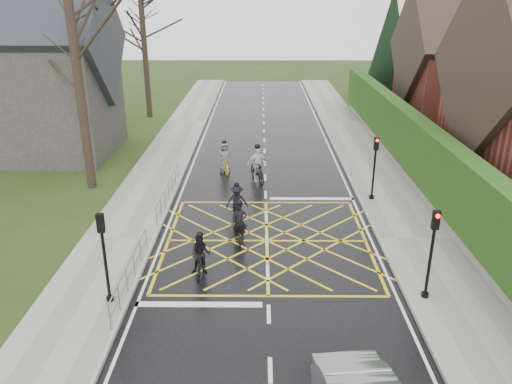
{
  "coord_description": "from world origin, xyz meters",
  "views": [
    {
      "loc": [
        -0.29,
        -18.09,
        9.31
      ],
      "look_at": [
        -0.46,
        2.11,
        1.3
      ],
      "focal_mm": 35.0,
      "sensor_mm": 36.0,
      "label": 1
    }
  ],
  "objects_px": {
    "cyclist_back": "(201,259)",
    "cyclist_lead": "(225,161)",
    "cyclist_front": "(257,168)",
    "cyclist_rear": "(240,228)",
    "cyclist_mid": "(237,205)"
  },
  "relations": [
    {
      "from": "cyclist_back",
      "to": "cyclist_front",
      "type": "distance_m",
      "value": 9.67
    },
    {
      "from": "cyclist_back",
      "to": "cyclist_lead",
      "type": "height_order",
      "value": "cyclist_lead"
    },
    {
      "from": "cyclist_rear",
      "to": "cyclist_front",
      "type": "bearing_deg",
      "value": 80.47
    },
    {
      "from": "cyclist_back",
      "to": "cyclist_mid",
      "type": "bearing_deg",
      "value": 78.83
    },
    {
      "from": "cyclist_lead",
      "to": "cyclist_back",
      "type": "bearing_deg",
      "value": -105.95
    },
    {
      "from": "cyclist_rear",
      "to": "cyclist_back",
      "type": "distance_m",
      "value": 2.92
    },
    {
      "from": "cyclist_rear",
      "to": "cyclist_front",
      "type": "relative_size",
      "value": 0.85
    },
    {
      "from": "cyclist_mid",
      "to": "cyclist_front",
      "type": "xyz_separation_m",
      "value": [
        0.89,
        4.65,
        0.15
      ]
    },
    {
      "from": "cyclist_rear",
      "to": "cyclist_mid",
      "type": "bearing_deg",
      "value": 91.65
    },
    {
      "from": "cyclist_back",
      "to": "cyclist_lead",
      "type": "distance_m",
      "value": 11.06
    },
    {
      "from": "cyclist_back",
      "to": "cyclist_mid",
      "type": "distance_m",
      "value": 4.93
    },
    {
      "from": "cyclist_rear",
      "to": "cyclist_lead",
      "type": "bearing_deg",
      "value": 93.99
    },
    {
      "from": "cyclist_mid",
      "to": "cyclist_lead",
      "type": "relative_size",
      "value": 0.91
    },
    {
      "from": "cyclist_back",
      "to": "cyclist_mid",
      "type": "xyz_separation_m",
      "value": [
        1.06,
        4.82,
        -0.01
      ]
    },
    {
      "from": "cyclist_front",
      "to": "cyclist_lead",
      "type": "xyz_separation_m",
      "value": [
        -1.84,
        1.59,
        -0.13
      ]
    }
  ]
}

